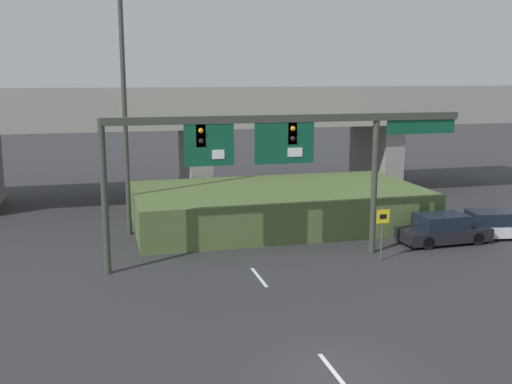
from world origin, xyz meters
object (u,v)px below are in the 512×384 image
object	(u,v)px
speed_limit_sign	(382,227)
parked_sedan_near_right	(443,230)
highway_light_pole_near	(124,94)
parked_sedan_mid_right	(493,225)
signal_gantry	(275,144)

from	to	relation	value
speed_limit_sign	parked_sedan_near_right	size ratio (longest dim) A/B	0.53
highway_light_pole_near	parked_sedan_mid_right	xyz separation A→B (m)	(17.83, -5.22, -6.54)
highway_light_pole_near	signal_gantry	bearing A→B (deg)	-45.68
highway_light_pole_near	parked_sedan_near_right	distance (m)	17.08
parked_sedan_near_right	highway_light_pole_near	bearing A→B (deg)	157.86
parked_sedan_near_right	parked_sedan_mid_right	world-z (taller)	parked_sedan_near_right
speed_limit_sign	parked_sedan_mid_right	xyz separation A→B (m)	(7.21, 2.15, -0.91)
parked_sedan_mid_right	signal_gantry	bearing A→B (deg)	-166.18
highway_light_pole_near	parked_sedan_near_right	world-z (taller)	highway_light_pole_near
speed_limit_sign	highway_light_pole_near	xyz separation A→B (m)	(-10.62, 7.37, 5.63)
signal_gantry	speed_limit_sign	world-z (taller)	signal_gantry
highway_light_pole_near	parked_sedan_near_right	xyz separation A→B (m)	(14.80, -5.50, -6.50)
parked_sedan_mid_right	parked_sedan_near_right	bearing A→B (deg)	-165.43
speed_limit_sign	highway_light_pole_near	size ratio (longest dim) A/B	0.17
speed_limit_sign	parked_sedan_near_right	bearing A→B (deg)	24.03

